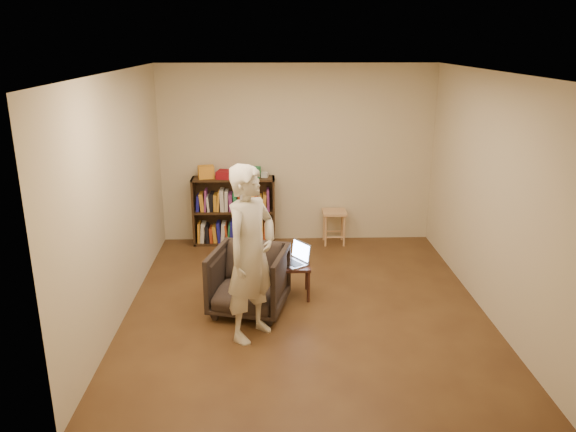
{
  "coord_description": "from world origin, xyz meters",
  "views": [
    {
      "loc": [
        -0.36,
        -5.83,
        2.92
      ],
      "look_at": [
        -0.18,
        0.35,
        0.96
      ],
      "focal_mm": 35.0,
      "sensor_mm": 36.0,
      "label": 1
    }
  ],
  "objects_px": {
    "side_table": "(293,269)",
    "person": "(251,254)",
    "stool": "(334,217)",
    "armchair": "(249,280)",
    "bookshelf": "(234,214)",
    "laptop": "(296,258)"
  },
  "relations": [
    {
      "from": "stool",
      "to": "laptop",
      "type": "bearing_deg",
      "value": -110.11
    },
    {
      "from": "side_table",
      "to": "laptop",
      "type": "bearing_deg",
      "value": 38.41
    },
    {
      "from": "bookshelf",
      "to": "side_table",
      "type": "relative_size",
      "value": 2.94
    },
    {
      "from": "stool",
      "to": "armchair",
      "type": "relative_size",
      "value": 0.62
    },
    {
      "from": "bookshelf",
      "to": "stool",
      "type": "height_order",
      "value": "bookshelf"
    },
    {
      "from": "bookshelf",
      "to": "side_table",
      "type": "height_order",
      "value": "bookshelf"
    },
    {
      "from": "side_table",
      "to": "person",
      "type": "distance_m",
      "value": 1.17
    },
    {
      "from": "stool",
      "to": "side_table",
      "type": "height_order",
      "value": "stool"
    },
    {
      "from": "bookshelf",
      "to": "person",
      "type": "xyz_separation_m",
      "value": [
        0.35,
        -2.76,
        0.46
      ]
    },
    {
      "from": "armchair",
      "to": "bookshelf",
      "type": "bearing_deg",
      "value": 111.36
    },
    {
      "from": "stool",
      "to": "laptop",
      "type": "height_order",
      "value": "laptop"
    },
    {
      "from": "stool",
      "to": "side_table",
      "type": "distance_m",
      "value": 1.91
    },
    {
      "from": "bookshelf",
      "to": "laptop",
      "type": "distance_m",
      "value": 2.0
    },
    {
      "from": "stool",
      "to": "armchair",
      "type": "height_order",
      "value": "armchair"
    },
    {
      "from": "side_table",
      "to": "laptop",
      "type": "distance_m",
      "value": 0.13
    },
    {
      "from": "stool",
      "to": "armchair",
      "type": "distance_m",
      "value": 2.45
    },
    {
      "from": "side_table",
      "to": "laptop",
      "type": "xyz_separation_m",
      "value": [
        0.03,
        0.03,
        0.13
      ]
    },
    {
      "from": "bookshelf",
      "to": "stool",
      "type": "relative_size",
      "value": 2.4
    },
    {
      "from": "side_table",
      "to": "person",
      "type": "height_order",
      "value": "person"
    },
    {
      "from": "person",
      "to": "stool",
      "type": "bearing_deg",
      "value": 13.92
    },
    {
      "from": "side_table",
      "to": "laptop",
      "type": "height_order",
      "value": "laptop"
    },
    {
      "from": "armchair",
      "to": "side_table",
      "type": "xyz_separation_m",
      "value": [
        0.5,
        0.37,
        -0.03
      ]
    }
  ]
}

